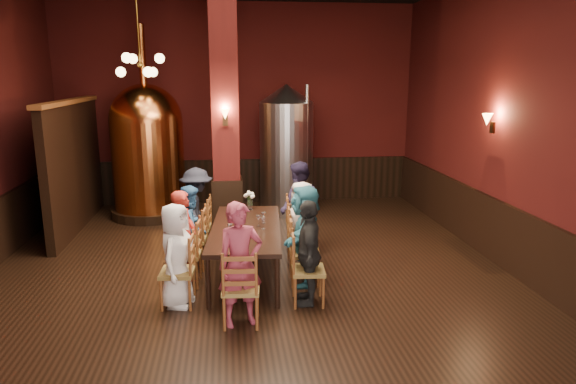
{
  "coord_description": "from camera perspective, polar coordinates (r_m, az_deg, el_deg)",
  "views": [
    {
      "loc": [
        -0.28,
        -6.89,
        2.96
      ],
      "look_at": [
        0.57,
        0.2,
        1.3
      ],
      "focal_mm": 32.0,
      "sensor_mm": 36.0,
      "label": 1
    }
  ],
  "objects": [
    {
      "name": "person_2",
      "position": [
        8.03,
        -10.68,
        -3.86
      ],
      "size": [
        0.4,
        0.67,
        1.31
      ],
      "primitive_type": "imported",
      "rotation": [
        0.0,
        0.0,
        1.43
      ],
      "color": "#2A588E",
      "rests_on": "ground"
    },
    {
      "name": "chair_1",
      "position": [
        7.47,
        -11.34,
        -6.75
      ],
      "size": [
        0.5,
        0.5,
        0.92
      ],
      "primitive_type": null,
      "rotation": [
        0.0,
        0.0,
        -1.65
      ],
      "color": "#974F26",
      "rests_on": "ground"
    },
    {
      "name": "wine_glass_6",
      "position": [
        7.59,
        -3.28,
        -3.21
      ],
      "size": [
        0.07,
        0.07,
        0.17
      ],
      "primitive_type": null,
      "color": "white",
      "rests_on": "dining_table"
    },
    {
      "name": "pendant_cluster",
      "position": [
        9.91,
        -16.1,
        13.39
      ],
      "size": [
        0.9,
        0.9,
        1.7
      ],
      "primitive_type": null,
      "color": "#A57226",
      "rests_on": "room"
    },
    {
      "name": "person_7",
      "position": [
        8.57,
        1.27,
        -1.75
      ],
      "size": [
        0.54,
        0.82,
        1.54
      ],
      "primitive_type": "imported",
      "rotation": [
        0.0,
        0.0,
        4.96
      ],
      "color": "#201933",
      "rests_on": "ground"
    },
    {
      "name": "steel_vessel",
      "position": [
        10.98,
        -0.17,
        4.75
      ],
      "size": [
        1.47,
        1.47,
        2.74
      ],
      "rotation": [
        0.0,
        0.0,
        -0.37
      ],
      "color": "#B2B2B7",
      "rests_on": "ground"
    },
    {
      "name": "chair_6",
      "position": [
        8.01,
        1.54,
        -5.11
      ],
      "size": [
        0.5,
        0.5,
        0.92
      ],
      "primitive_type": null,
      "rotation": [
        0.0,
        0.0,
        1.49
      ],
      "color": "#974F26",
      "rests_on": "ground"
    },
    {
      "name": "column",
      "position": [
        9.71,
        -7.01,
        8.78
      ],
      "size": [
        0.58,
        0.58,
        4.5
      ],
      "primitive_type": "cube",
      "color": "#44100E",
      "rests_on": "ground"
    },
    {
      "name": "person_6",
      "position": [
        7.95,
        1.55,
        -3.63
      ],
      "size": [
        0.52,
        0.71,
        1.35
      ],
      "primitive_type": "imported",
      "rotation": [
        0.0,
        0.0,
        4.85
      ],
      "color": "beige",
      "rests_on": "ground"
    },
    {
      "name": "partition",
      "position": [
        10.65,
        -22.66,
        2.54
      ],
      "size": [
        0.22,
        3.5,
        2.4
      ],
      "primitive_type": "cube",
      "color": "black",
      "rests_on": "ground"
    },
    {
      "name": "room",
      "position": [
        6.93,
        -4.5,
        7.16
      ],
      "size": [
        10.0,
        10.02,
        4.5
      ],
      "color": "black",
      "rests_on": "ground"
    },
    {
      "name": "person_4",
      "position": [
        6.68,
        2.29,
        -6.72
      ],
      "size": [
        0.45,
        0.86,
        1.4
      ],
      "primitive_type": "imported",
      "rotation": [
        0.0,
        0.0,
        4.57
      ],
      "color": "black",
      "rests_on": "ground"
    },
    {
      "name": "chair_0",
      "position": [
        6.85,
        -12.22,
        -8.64
      ],
      "size": [
        0.5,
        0.5,
        0.92
      ],
      "primitive_type": null,
      "rotation": [
        0.0,
        0.0,
        -1.65
      ],
      "color": "#974F26",
      "rests_on": "ground"
    },
    {
      "name": "sconce_column",
      "position": [
        9.42,
        -7.0,
        8.35
      ],
      "size": [
        0.2,
        0.2,
        0.36
      ],
      "primitive_type": null,
      "rotation": [
        0.0,
        0.0,
        3.14
      ],
      "color": "black",
      "rests_on": "column"
    },
    {
      "name": "dining_table",
      "position": [
        7.62,
        -4.69,
        -4.32
      ],
      "size": [
        1.19,
        2.47,
        0.75
      ],
      "rotation": [
        0.0,
        0.0,
        -0.08
      ],
      "color": "black",
      "rests_on": "ground"
    },
    {
      "name": "chair_3",
      "position": [
        8.72,
        -9.99,
        -3.8
      ],
      "size": [
        0.5,
        0.5,
        0.92
      ],
      "primitive_type": null,
      "rotation": [
        0.0,
        0.0,
        -1.65
      ],
      "color": "#974F26",
      "rests_on": "ground"
    },
    {
      "name": "person_8",
      "position": [
        6.14,
        -5.32,
        -8.03
      ],
      "size": [
        0.63,
        0.5,
        1.51
      ],
      "primitive_type": "imported",
      "rotation": [
        0.0,
        0.0,
        6.55
      ],
      "color": "#9C3449",
      "rests_on": "ground"
    },
    {
      "name": "chair_7",
      "position": [
        8.65,
        1.26,
        -3.73
      ],
      "size": [
        0.5,
        0.5,
        0.92
      ],
      "primitive_type": null,
      "rotation": [
        0.0,
        0.0,
        1.49
      ],
      "color": "#974F26",
      "rests_on": "ground"
    },
    {
      "name": "wine_glass_0",
      "position": [
        7.73,
        -2.74,
        -2.89
      ],
      "size": [
        0.07,
        0.07,
        0.17
      ],
      "primitive_type": null,
      "color": "white",
      "rests_on": "dining_table"
    },
    {
      "name": "rose_vase",
      "position": [
        8.51,
        -4.28,
        -0.59
      ],
      "size": [
        0.18,
        0.18,
        0.31
      ],
      "color": "white",
      "rests_on": "dining_table"
    },
    {
      "name": "sconce_wall",
      "position": [
        8.78,
        21.8,
        7.19
      ],
      "size": [
        0.2,
        0.2,
        0.36
      ],
      "primitive_type": null,
      "rotation": [
        0.0,
        0.0,
        1.57
      ],
      "color": "black",
      "rests_on": "room"
    },
    {
      "name": "chair_8",
      "position": [
        6.25,
        -5.26,
        -10.57
      ],
      "size": [
        0.5,
        0.5,
        0.92
      ],
      "primitive_type": null,
      "rotation": [
        0.0,
        0.0,
        3.06
      ],
      "color": "#974F26",
      "rests_on": "ground"
    },
    {
      "name": "person_3",
      "position": [
        8.64,
        -10.06,
        -2.1
      ],
      "size": [
        0.61,
        0.98,
        1.45
      ],
      "primitive_type": "imported",
      "rotation": [
        0.0,
        0.0,
        1.64
      ],
      "color": "black",
      "rests_on": "ground"
    },
    {
      "name": "wine_glass_4",
      "position": [
        6.94,
        -5.87,
        -4.83
      ],
      "size": [
        0.07,
        0.07,
        0.17
      ],
      "primitive_type": null,
      "color": "white",
      "rests_on": "dining_table"
    },
    {
      "name": "chair_5",
      "position": [
        7.39,
        1.87,
        -6.71
      ],
      "size": [
        0.5,
        0.5,
        0.92
      ],
      "primitive_type": null,
      "rotation": [
        0.0,
        0.0,
        1.49
      ],
      "color": "#974F26",
      "rests_on": "ground"
    },
    {
      "name": "person_0",
      "position": [
        6.77,
        -12.31,
        -6.88
      ],
      "size": [
        0.61,
        0.76,
        1.37
      ],
      "primitive_type": "imported",
      "rotation": [
        0.0,
        0.0,
        1.28
      ],
      "color": "white",
      "rests_on": "ground"
    },
    {
      "name": "wainscot_back",
      "position": [
        12.1,
        -5.36,
        1.28
      ],
      "size": [
        7.9,
        0.08,
        1.0
      ],
      "primitive_type": "cube",
      "color": "black",
      "rests_on": "ground"
    },
    {
      "name": "wine_glass_2",
      "position": [
        7.4,
        -5.14,
        -3.66
      ],
      "size": [
        0.07,
        0.07,
        0.17
      ],
      "primitive_type": null,
      "color": "white",
      "rests_on": "dining_table"
    },
    {
      "name": "wine_glass_3",
      "position": [
        7.18,
        -6.49,
        -4.22
      ],
      "size": [
        0.07,
        0.07,
        0.17
      ],
      "primitive_type": null,
      "color": "white",
      "rests_on": "dining_table"
    },
    {
      "name": "copper_kettle",
      "position": [
        11.06,
        -15.31,
        4.62
      ],
      "size": [
        1.65,
        1.65,
        3.91
      ],
      "rotation": [
        0.0,
        0.0,
        -0.05
      ],
      "color": "black",
      "rests_on": "ground"
    },
    {
      "name": "chair_2",
      "position": [
        8.08,
        -10.62,
        -5.17
      ],
      "size": [
        0.5,
        0.5,
        0.92
      ],
      "primitive_type": null,
      "rotation": [
        0.0,
        0.0,
        -1.65
      ],
      "color": "#974F26",
      "rests_on": "ground"
    },
    {
      "name": "wainscot_right",
      "position": [
        8.45,
        23.75,
        -4.99
      ],
      "size": [
        0.08,
        9.9,
        1.0
      ],
      "primitive_type": "cube",
      "color": "black",
      "rests_on": "ground"
    },
    {
      "name": "chair_4",
      "position": [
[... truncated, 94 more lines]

